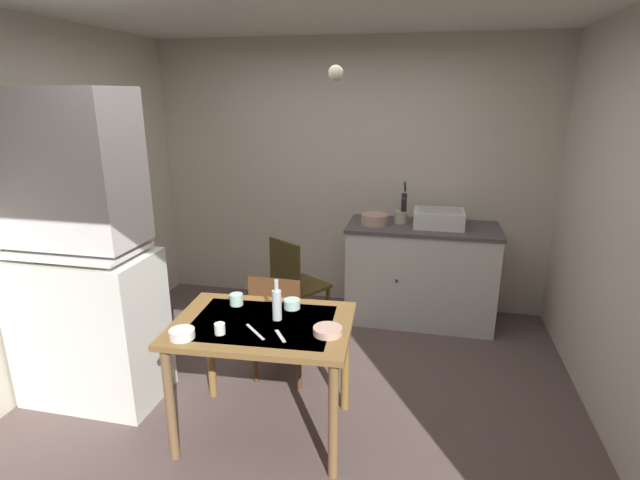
{
  "coord_description": "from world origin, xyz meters",
  "views": [
    {
      "loc": [
        0.76,
        -2.79,
        2.08
      ],
      "look_at": [
        0.09,
        0.21,
        1.15
      ],
      "focal_mm": 27.11,
      "sensor_mm": 36.0,
      "label": 1
    }
  ],
  "objects_px": {
    "hutch_cabinet": "(82,264)",
    "sink_basin": "(439,218)",
    "hand_pump": "(404,205)",
    "dining_table": "(263,338)",
    "mixing_bowl_counter": "(375,219)",
    "glass_bottle": "(277,304)",
    "chair_by_counter": "(295,283)",
    "chair_far_side": "(281,322)",
    "serving_bowl_wide": "(292,304)",
    "teacup_mint": "(220,329)"
  },
  "relations": [
    {
      "from": "chair_by_counter",
      "to": "hutch_cabinet",
      "type": "bearing_deg",
      "value": -132.76
    },
    {
      "from": "hand_pump",
      "to": "dining_table",
      "type": "distance_m",
      "value": 2.09
    },
    {
      "from": "hutch_cabinet",
      "to": "mixing_bowl_counter",
      "type": "distance_m",
      "value": 2.44
    },
    {
      "from": "dining_table",
      "to": "glass_bottle",
      "type": "relative_size",
      "value": 4.35
    },
    {
      "from": "hand_pump",
      "to": "teacup_mint",
      "type": "xyz_separation_m",
      "value": [
        -0.91,
        -2.1,
        -0.3
      ]
    },
    {
      "from": "hutch_cabinet",
      "to": "mixing_bowl_counter",
      "type": "xyz_separation_m",
      "value": [
        1.76,
        1.69,
        -0.02
      ]
    },
    {
      "from": "chair_far_side",
      "to": "serving_bowl_wide",
      "type": "height_order",
      "value": "chair_far_side"
    },
    {
      "from": "hutch_cabinet",
      "to": "sink_basin",
      "type": "relative_size",
      "value": 4.83
    },
    {
      "from": "serving_bowl_wide",
      "to": "glass_bottle",
      "type": "xyz_separation_m",
      "value": [
        -0.04,
        -0.17,
        0.07
      ]
    },
    {
      "from": "serving_bowl_wide",
      "to": "chair_by_counter",
      "type": "bearing_deg",
      "value": 104.49
    },
    {
      "from": "hutch_cabinet",
      "to": "serving_bowl_wide",
      "type": "height_order",
      "value": "hutch_cabinet"
    },
    {
      "from": "sink_basin",
      "to": "serving_bowl_wide",
      "type": "distance_m",
      "value": 1.89
    },
    {
      "from": "teacup_mint",
      "to": "chair_far_side",
      "type": "bearing_deg",
      "value": 82.27
    },
    {
      "from": "chair_far_side",
      "to": "serving_bowl_wide",
      "type": "xyz_separation_m",
      "value": [
        0.2,
        -0.38,
        0.33
      ]
    },
    {
      "from": "sink_basin",
      "to": "chair_by_counter",
      "type": "xyz_separation_m",
      "value": [
        -1.21,
        -0.52,
        -0.53
      ]
    },
    {
      "from": "dining_table",
      "to": "glass_bottle",
      "type": "height_order",
      "value": "glass_bottle"
    },
    {
      "from": "sink_basin",
      "to": "chair_by_counter",
      "type": "relative_size",
      "value": 0.49
    },
    {
      "from": "sink_basin",
      "to": "mixing_bowl_counter",
      "type": "bearing_deg",
      "value": -175.01
    },
    {
      "from": "hutch_cabinet",
      "to": "chair_far_side",
      "type": "xyz_separation_m",
      "value": [
        1.22,
        0.49,
        -0.53
      ]
    },
    {
      "from": "hand_pump",
      "to": "glass_bottle",
      "type": "xyz_separation_m",
      "value": [
        -0.64,
        -1.85,
        -0.23
      ]
    },
    {
      "from": "dining_table",
      "to": "serving_bowl_wide",
      "type": "xyz_separation_m",
      "value": [
        0.12,
        0.23,
        0.14
      ]
    },
    {
      "from": "sink_basin",
      "to": "glass_bottle",
      "type": "xyz_separation_m",
      "value": [
        -0.96,
        -1.81,
        -0.13
      ]
    },
    {
      "from": "mixing_bowl_counter",
      "to": "teacup_mint",
      "type": "bearing_deg",
      "value": -108.02
    },
    {
      "from": "serving_bowl_wide",
      "to": "teacup_mint",
      "type": "relative_size",
      "value": 1.64
    },
    {
      "from": "hutch_cabinet",
      "to": "dining_table",
      "type": "distance_m",
      "value": 1.34
    },
    {
      "from": "hutch_cabinet",
      "to": "sink_basin",
      "type": "bearing_deg",
      "value": 36.74
    },
    {
      "from": "sink_basin",
      "to": "teacup_mint",
      "type": "height_order",
      "value": "sink_basin"
    },
    {
      "from": "sink_basin",
      "to": "dining_table",
      "type": "relative_size",
      "value": 0.4
    },
    {
      "from": "sink_basin",
      "to": "chair_far_side",
      "type": "height_order",
      "value": "sink_basin"
    },
    {
      "from": "dining_table",
      "to": "chair_by_counter",
      "type": "bearing_deg",
      "value": 97.02
    },
    {
      "from": "chair_far_side",
      "to": "chair_by_counter",
      "type": "distance_m",
      "value": 0.74
    },
    {
      "from": "chair_by_counter",
      "to": "teacup_mint",
      "type": "relative_size",
      "value": 13.98
    },
    {
      "from": "sink_basin",
      "to": "chair_far_side",
      "type": "distance_m",
      "value": 1.76
    },
    {
      "from": "chair_far_side",
      "to": "hand_pump",
      "type": "bearing_deg",
      "value": 58.47
    },
    {
      "from": "chair_by_counter",
      "to": "serving_bowl_wide",
      "type": "distance_m",
      "value": 1.2
    },
    {
      "from": "teacup_mint",
      "to": "glass_bottle",
      "type": "distance_m",
      "value": 0.37
    },
    {
      "from": "chair_far_side",
      "to": "teacup_mint",
      "type": "height_order",
      "value": "chair_far_side"
    },
    {
      "from": "hand_pump",
      "to": "dining_table",
      "type": "bearing_deg",
      "value": -110.67
    },
    {
      "from": "sink_basin",
      "to": "mixing_bowl_counter",
      "type": "distance_m",
      "value": 0.58
    },
    {
      "from": "sink_basin",
      "to": "teacup_mint",
      "type": "bearing_deg",
      "value": -120.79
    },
    {
      "from": "dining_table",
      "to": "serving_bowl_wide",
      "type": "height_order",
      "value": "serving_bowl_wide"
    },
    {
      "from": "hutch_cabinet",
      "to": "chair_by_counter",
      "type": "xyz_separation_m",
      "value": [
        1.13,
        1.22,
        -0.52
      ]
    },
    {
      "from": "hutch_cabinet",
      "to": "chair_by_counter",
      "type": "distance_m",
      "value": 1.74
    },
    {
      "from": "hutch_cabinet",
      "to": "hand_pump",
      "type": "relative_size",
      "value": 5.45
    },
    {
      "from": "hutch_cabinet",
      "to": "chair_far_side",
      "type": "bearing_deg",
      "value": 21.89
    },
    {
      "from": "teacup_mint",
      "to": "dining_table",
      "type": "bearing_deg",
      "value": 45.99
    },
    {
      "from": "hutch_cabinet",
      "to": "hand_pump",
      "type": "distance_m",
      "value": 2.7
    },
    {
      "from": "chair_by_counter",
      "to": "mixing_bowl_counter",
      "type": "bearing_deg",
      "value": 36.68
    },
    {
      "from": "sink_basin",
      "to": "dining_table",
      "type": "height_order",
      "value": "sink_basin"
    },
    {
      "from": "teacup_mint",
      "to": "mixing_bowl_counter",
      "type": "bearing_deg",
      "value": 71.98
    }
  ]
}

